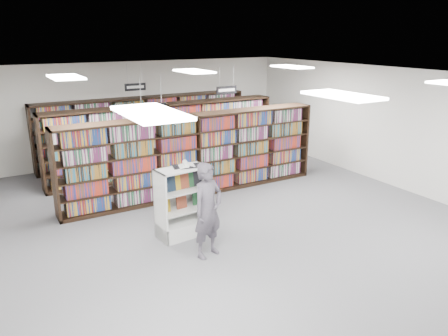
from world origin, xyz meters
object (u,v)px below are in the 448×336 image
bookshelf_row_near (196,155)px  shopper (208,210)px  open_book (186,165)px  endcap_display (182,213)px

bookshelf_row_near → shopper: (-1.29, -3.13, -0.14)m
shopper → open_book: bearing=69.0°
open_book → shopper: bearing=-79.2°
shopper → endcap_display: bearing=76.2°
bookshelf_row_near → endcap_display: (-1.35, -2.09, -0.56)m
endcap_display → shopper: shopper is taller
bookshelf_row_near → open_book: (-1.22, -2.08, 0.46)m
shopper → bookshelf_row_near: bearing=50.4°
bookshelf_row_near → shopper: size_ratio=3.84×
bookshelf_row_near → shopper: bearing=-112.4°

